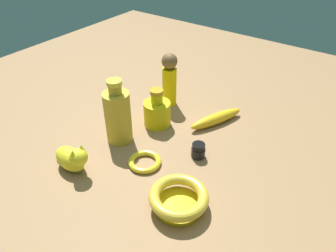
{
  "coord_description": "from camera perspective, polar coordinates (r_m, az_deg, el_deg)",
  "views": [
    {
      "loc": [
        0.43,
        -0.59,
        0.61
      ],
      "look_at": [
        0.0,
        0.0,
        0.08
      ],
      "focal_mm": 34.66,
      "sensor_mm": 36.0,
      "label": 1
    }
  ],
  "objects": [
    {
      "name": "bowl",
      "position": [
        0.77,
        1.89,
        -12.63
      ],
      "size": [
        0.14,
        0.14,
        0.05
      ],
      "color": "gold",
      "rests_on": "ground"
    },
    {
      "name": "banana",
      "position": [
        1.06,
        8.48,
        1.3
      ],
      "size": [
        0.11,
        0.2,
        0.04
      ],
      "primitive_type": "ellipsoid",
      "rotation": [
        0.0,
        0.0,
        4.31
      ],
      "color": "yellow",
      "rests_on": "ground"
    },
    {
      "name": "cat_figurine",
      "position": [
        0.9,
        -16.53,
        -5.43
      ],
      "size": [
        0.13,
        0.06,
        0.09
      ],
      "color": "yellow",
      "rests_on": "ground"
    },
    {
      "name": "nail_polish_jar",
      "position": [
        0.92,
        5.35,
        -4.29
      ],
      "size": [
        0.04,
        0.04,
        0.04
      ],
      "color": "black",
      "rests_on": "ground"
    },
    {
      "name": "bottle_short",
      "position": [
        1.03,
        -1.93,
        2.5
      ],
      "size": [
        0.09,
        0.09,
        0.13
      ],
      "color": "gold",
      "rests_on": "ground"
    },
    {
      "name": "bottle_tall",
      "position": [
        0.95,
        -8.82,
        1.85
      ],
      "size": [
        0.08,
        0.08,
        0.2
      ],
      "color": "gold",
      "rests_on": "ground"
    },
    {
      "name": "person_figure_adult",
      "position": [
        1.11,
        0.26,
        8.31
      ],
      "size": [
        0.06,
        0.06,
        0.19
      ],
      "color": "yellow",
      "rests_on": "ground"
    },
    {
      "name": "ground",
      "position": [
        0.95,
        0.0,
        -4.08
      ],
      "size": [
        2.0,
        2.0,
        0.0
      ],
      "primitive_type": "plane",
      "color": "#936D47"
    },
    {
      "name": "bangle",
      "position": [
        0.9,
        -4.11,
        -6.28
      ],
      "size": [
        0.09,
        0.09,
        0.02
      ],
      "primitive_type": "torus",
      "color": "yellow",
      "rests_on": "ground"
    }
  ]
}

